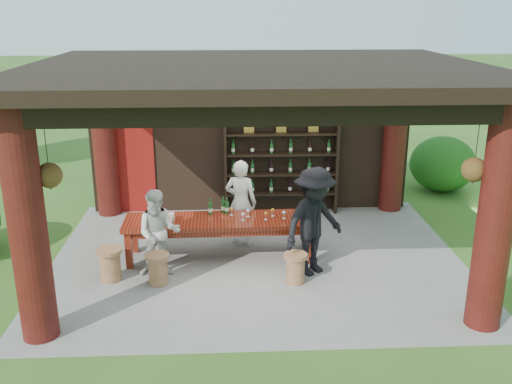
{
  "coord_description": "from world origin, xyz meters",
  "views": [
    {
      "loc": [
        -0.48,
        -9.51,
        4.41
      ],
      "look_at": [
        0.0,
        0.4,
        1.15
      ],
      "focal_mm": 40.0,
      "sensor_mm": 36.0,
      "label": 1
    }
  ],
  "objects_px": {
    "host": "(241,202)",
    "guest_man": "(314,222)",
    "napkin_basket": "(167,217)",
    "stool_near_right": "(295,267)",
    "stool_far_left": "(110,264)",
    "stool_near_left": "(158,268)",
    "wine_shelf": "(281,165)",
    "tasting_table": "(221,225)",
    "guest_woman": "(159,233)"
  },
  "relations": [
    {
      "from": "host",
      "to": "guest_man",
      "type": "xyz_separation_m",
      "value": [
        1.2,
        -1.35,
        0.11
      ]
    },
    {
      "from": "guest_man",
      "to": "host",
      "type": "bearing_deg",
      "value": 95.87
    },
    {
      "from": "tasting_table",
      "to": "guest_man",
      "type": "xyz_separation_m",
      "value": [
        1.58,
        -0.71,
        0.31
      ]
    },
    {
      "from": "stool_near_right",
      "to": "wine_shelf",
      "type": "bearing_deg",
      "value": 89.06
    },
    {
      "from": "stool_far_left",
      "to": "guest_man",
      "type": "bearing_deg",
      "value": 1.96
    },
    {
      "from": "stool_far_left",
      "to": "guest_man",
      "type": "distance_m",
      "value": 3.49
    },
    {
      "from": "wine_shelf",
      "to": "guest_woman",
      "type": "distance_m",
      "value": 3.81
    },
    {
      "from": "host",
      "to": "guest_man",
      "type": "height_order",
      "value": "guest_man"
    },
    {
      "from": "guest_woman",
      "to": "host",
      "type": "bearing_deg",
      "value": 39.06
    },
    {
      "from": "napkin_basket",
      "to": "host",
      "type": "bearing_deg",
      "value": 27.85
    },
    {
      "from": "wine_shelf",
      "to": "guest_man",
      "type": "height_order",
      "value": "wine_shelf"
    },
    {
      "from": "guest_woman",
      "to": "guest_man",
      "type": "relative_size",
      "value": 0.8
    },
    {
      "from": "stool_near_left",
      "to": "napkin_basket",
      "type": "xyz_separation_m",
      "value": [
        0.08,
        0.93,
        0.54
      ]
    },
    {
      "from": "tasting_table",
      "to": "guest_man",
      "type": "relative_size",
      "value": 1.85
    },
    {
      "from": "stool_far_left",
      "to": "host",
      "type": "relative_size",
      "value": 0.34
    },
    {
      "from": "tasting_table",
      "to": "napkin_basket",
      "type": "distance_m",
      "value": 0.97
    },
    {
      "from": "stool_near_left",
      "to": "stool_far_left",
      "type": "height_order",
      "value": "stool_far_left"
    },
    {
      "from": "stool_near_left",
      "to": "napkin_basket",
      "type": "bearing_deg",
      "value": 84.96
    },
    {
      "from": "stool_near_left",
      "to": "host",
      "type": "xyz_separation_m",
      "value": [
        1.41,
        1.64,
        0.56
      ]
    },
    {
      "from": "wine_shelf",
      "to": "stool_near_left",
      "type": "distance_m",
      "value": 4.16
    },
    {
      "from": "wine_shelf",
      "to": "stool_near_right",
      "type": "distance_m",
      "value": 3.52
    },
    {
      "from": "wine_shelf",
      "to": "tasting_table",
      "type": "bearing_deg",
      "value": -118.82
    },
    {
      "from": "stool_near_right",
      "to": "stool_far_left",
      "type": "height_order",
      "value": "stool_far_left"
    },
    {
      "from": "stool_near_left",
      "to": "napkin_basket",
      "type": "distance_m",
      "value": 1.08
    },
    {
      "from": "tasting_table",
      "to": "guest_woman",
      "type": "bearing_deg",
      "value": -148.16
    },
    {
      "from": "stool_far_left",
      "to": "wine_shelf",
      "type": "bearing_deg",
      "value": 45.36
    },
    {
      "from": "guest_woman",
      "to": "stool_far_left",
      "type": "bearing_deg",
      "value": -170.34
    },
    {
      "from": "tasting_table",
      "to": "stool_far_left",
      "type": "height_order",
      "value": "tasting_table"
    },
    {
      "from": "stool_near_left",
      "to": "host",
      "type": "height_order",
      "value": "host"
    },
    {
      "from": "stool_far_left",
      "to": "guest_woman",
      "type": "xyz_separation_m",
      "value": [
        0.81,
        0.18,
        0.46
      ]
    },
    {
      "from": "stool_near_right",
      "to": "guest_man",
      "type": "xyz_separation_m",
      "value": [
        0.34,
        0.35,
        0.67
      ]
    },
    {
      "from": "wine_shelf",
      "to": "napkin_basket",
      "type": "bearing_deg",
      "value": -132.95
    },
    {
      "from": "wine_shelf",
      "to": "guest_woman",
      "type": "relative_size",
      "value": 1.64
    },
    {
      "from": "guest_man",
      "to": "napkin_basket",
      "type": "relative_size",
      "value": 7.25
    },
    {
      "from": "stool_near_left",
      "to": "stool_near_right",
      "type": "xyz_separation_m",
      "value": [
        2.28,
        -0.07,
        -0.01
      ]
    },
    {
      "from": "tasting_table",
      "to": "stool_far_left",
      "type": "bearing_deg",
      "value": -155.84
    },
    {
      "from": "host",
      "to": "guest_man",
      "type": "relative_size",
      "value": 0.88
    },
    {
      "from": "tasting_table",
      "to": "stool_near_left",
      "type": "relative_size",
      "value": 6.62
    },
    {
      "from": "stool_near_right",
      "to": "stool_far_left",
      "type": "distance_m",
      "value": 3.1
    },
    {
      "from": "stool_near_left",
      "to": "guest_man",
      "type": "distance_m",
      "value": 2.71
    },
    {
      "from": "wine_shelf",
      "to": "napkin_basket",
      "type": "xyz_separation_m",
      "value": [
        -2.25,
        -2.42,
        -0.28
      ]
    },
    {
      "from": "wine_shelf",
      "to": "guest_man",
      "type": "xyz_separation_m",
      "value": [
        0.28,
        -3.07,
        -0.15
      ]
    },
    {
      "from": "stool_far_left",
      "to": "stool_near_left",
      "type": "bearing_deg",
      "value": -11.51
    },
    {
      "from": "wine_shelf",
      "to": "stool_near_left",
      "type": "xyz_separation_m",
      "value": [
        -2.33,
        -3.35,
        -0.82
      ]
    },
    {
      "from": "stool_far_left",
      "to": "guest_woman",
      "type": "relative_size",
      "value": 0.37
    },
    {
      "from": "wine_shelf",
      "to": "tasting_table",
      "type": "height_order",
      "value": "wine_shelf"
    },
    {
      "from": "stool_near_right",
      "to": "guest_man",
      "type": "bearing_deg",
      "value": 46.26
    },
    {
      "from": "host",
      "to": "tasting_table",
      "type": "bearing_deg",
      "value": 76.5
    },
    {
      "from": "guest_woman",
      "to": "napkin_basket",
      "type": "height_order",
      "value": "guest_woman"
    },
    {
      "from": "host",
      "to": "guest_woman",
      "type": "relative_size",
      "value": 1.1
    }
  ]
}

